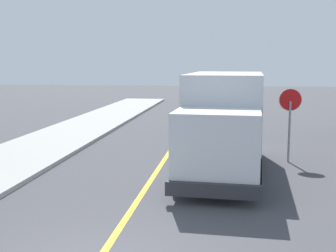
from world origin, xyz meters
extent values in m
cube|color=gold|center=(0.00, 10.00, 0.00)|extent=(0.16, 56.00, 0.01)
cube|color=silver|center=(2.21, 8.32, 1.90)|extent=(2.67, 5.13, 2.60)
cube|color=silver|center=(2.02, 4.83, 1.45)|extent=(2.39, 2.12, 1.70)
cube|color=#1E2D3D|center=(1.97, 3.93, 1.82)|extent=(2.04, 0.19, 0.75)
cube|color=#2D2D33|center=(1.96, 3.75, 0.42)|extent=(2.41, 0.33, 0.36)
cylinder|color=black|center=(3.08, 4.97, 0.50)|extent=(0.35, 1.02, 1.00)
cylinder|color=black|center=(0.98, 5.09, 0.50)|extent=(0.35, 1.02, 1.00)
cylinder|color=black|center=(3.33, 9.51, 0.50)|extent=(0.35, 1.02, 1.00)
cylinder|color=black|center=(1.23, 9.63, 0.50)|extent=(0.35, 1.02, 1.00)
cube|color=#2D4793|center=(1.79, 14.71, 0.65)|extent=(1.83, 4.41, 0.76)
cube|color=#1E2D3D|center=(1.79, 14.86, 1.35)|extent=(1.60, 1.81, 0.64)
cylinder|color=black|center=(2.57, 13.30, 0.32)|extent=(0.22, 0.64, 0.64)
cylinder|color=black|center=(0.99, 13.31, 0.32)|extent=(0.22, 0.64, 0.64)
cylinder|color=black|center=(2.59, 16.12, 0.32)|extent=(0.22, 0.64, 0.64)
cylinder|color=black|center=(1.01, 16.13, 0.32)|extent=(0.22, 0.64, 0.64)
cube|color=silver|center=(2.08, 21.34, 0.65)|extent=(1.84, 4.42, 0.76)
cube|color=#1E2D3D|center=(2.08, 21.49, 1.35)|extent=(1.60, 1.81, 0.64)
cylinder|color=black|center=(2.88, 19.94, 0.32)|extent=(0.23, 0.64, 0.64)
cylinder|color=black|center=(1.30, 19.93, 0.32)|extent=(0.23, 0.64, 0.64)
cylinder|color=black|center=(2.86, 22.76, 0.32)|extent=(0.23, 0.64, 0.64)
cylinder|color=black|center=(1.28, 22.75, 0.32)|extent=(0.23, 0.64, 0.64)
cube|color=maroon|center=(1.65, 28.11, 0.65)|extent=(1.94, 4.46, 0.76)
cube|color=#1E2D3D|center=(1.65, 28.26, 1.35)|extent=(1.64, 1.85, 0.64)
cylinder|color=black|center=(2.39, 26.68, 0.32)|extent=(0.24, 0.65, 0.64)
cylinder|color=black|center=(0.81, 26.73, 0.32)|extent=(0.24, 0.65, 0.64)
cylinder|color=black|center=(2.48, 29.49, 0.32)|extent=(0.24, 0.65, 0.64)
cylinder|color=black|center=(0.90, 29.54, 0.32)|extent=(0.24, 0.65, 0.64)
cube|color=#B7B7BC|center=(2.15, 34.43, 0.65)|extent=(1.95, 4.46, 0.76)
cube|color=#1E2D3D|center=(2.16, 34.58, 1.35)|extent=(1.65, 1.85, 0.64)
cylinder|color=black|center=(2.89, 32.99, 0.32)|extent=(0.24, 0.65, 0.64)
cylinder|color=black|center=(1.31, 33.05, 0.32)|extent=(0.24, 0.65, 0.64)
cylinder|color=black|center=(2.99, 35.81, 0.32)|extent=(0.24, 0.65, 0.64)
cylinder|color=black|center=(1.41, 35.86, 0.32)|extent=(0.24, 0.65, 0.64)
cylinder|color=gray|center=(4.49, 9.15, 1.10)|extent=(0.08, 0.08, 2.20)
cylinder|color=red|center=(4.49, 9.18, 2.25)|extent=(0.76, 0.03, 0.76)
cylinder|color=white|center=(4.49, 9.20, 2.25)|extent=(0.80, 0.02, 0.80)
camera|label=1|loc=(2.28, -6.97, 3.58)|focal=47.49mm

